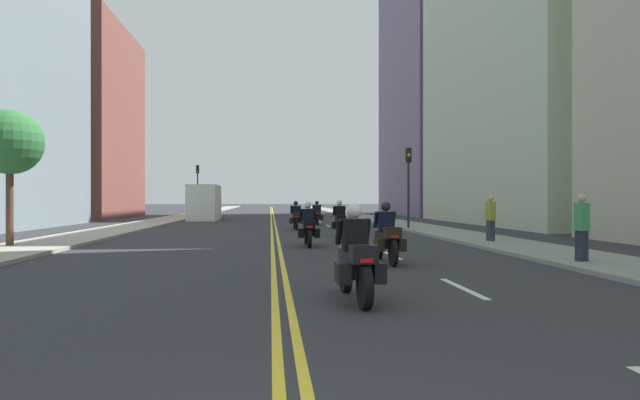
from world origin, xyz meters
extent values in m
plane|color=#2C2D32|center=(0.00, 48.00, 0.00)|extent=(264.00, 264.00, 0.00)
cube|color=#A19B8B|center=(-8.28, 48.00, 0.06)|extent=(2.86, 144.00, 0.12)
cube|color=gray|center=(8.28, 48.00, 0.06)|extent=(2.86, 144.00, 0.12)
cube|color=yellow|center=(-0.12, 48.00, 0.00)|extent=(0.12, 132.00, 0.01)
cube|color=yellow|center=(0.12, 48.00, 0.00)|extent=(0.12, 132.00, 0.01)
cube|color=silver|center=(3.43, 8.00, 0.00)|extent=(0.14, 2.40, 0.01)
cube|color=silver|center=(3.43, 14.00, 0.00)|extent=(0.14, 2.40, 0.01)
cube|color=silver|center=(3.43, 20.00, 0.00)|extent=(0.14, 2.40, 0.01)
cube|color=silver|center=(3.43, 26.00, 0.00)|extent=(0.14, 2.40, 0.01)
cube|color=silver|center=(3.43, 32.00, 0.00)|extent=(0.14, 2.40, 0.01)
cube|color=silver|center=(3.43, 38.00, 0.00)|extent=(0.14, 2.40, 0.01)
cube|color=silver|center=(3.43, 44.00, 0.00)|extent=(0.14, 2.40, 0.01)
cube|color=silver|center=(3.43, 50.00, 0.00)|extent=(0.14, 2.40, 0.01)
cube|color=silver|center=(3.43, 56.00, 0.00)|extent=(0.14, 2.40, 0.01)
cube|color=#AEC0A2|center=(18.07, 33.69, 12.75)|extent=(9.96, 21.33, 25.49)
cube|color=#2D3847|center=(23.07, 33.69, 6.37)|extent=(0.04, 17.92, 0.90)
cube|color=#2D3847|center=(23.07, 33.69, 13.38)|extent=(0.04, 17.92, 0.90)
cube|color=brown|center=(-16.70, 48.21, 8.51)|extent=(7.22, 14.46, 17.02)
cube|color=#2D3847|center=(-20.33, 48.21, 4.25)|extent=(0.04, 12.15, 0.90)
cube|color=#2D3847|center=(-20.33, 48.21, 13.61)|extent=(0.04, 12.15, 0.90)
cube|color=slate|center=(17.00, 54.63, 15.08)|extent=(7.82, 18.46, 30.16)
cube|color=#2D3847|center=(20.93, 54.63, 7.54)|extent=(0.04, 15.51, 0.90)
cube|color=#2D3847|center=(20.93, 54.63, 15.83)|extent=(0.04, 15.51, 0.90)
cylinder|color=black|center=(1.16, 7.79, 0.34)|extent=(0.17, 0.69, 0.68)
cylinder|color=black|center=(1.24, 6.23, 0.34)|extent=(0.17, 0.69, 0.68)
cube|color=silver|center=(1.16, 7.79, 0.70)|extent=(0.16, 0.33, 0.04)
cube|color=black|center=(1.20, 7.01, 0.62)|extent=(0.38, 1.20, 0.40)
cube|color=black|center=(1.23, 6.31, 0.84)|extent=(0.42, 0.38, 0.28)
cube|color=red|center=(1.24, 6.12, 0.76)|extent=(0.20, 0.04, 0.06)
cube|color=black|center=(0.94, 6.53, 0.52)|extent=(0.22, 0.45, 0.32)
cube|color=black|center=(1.50, 6.56, 0.52)|extent=(0.22, 0.45, 0.32)
cube|color=#B2C1CC|center=(1.17, 7.51, 1.00)|extent=(0.37, 0.14, 0.36)
cube|color=black|center=(1.20, 6.96, 1.09)|extent=(0.41, 0.28, 0.54)
cylinder|color=black|center=(0.95, 7.10, 1.14)|extent=(0.11, 0.29, 0.45)
cylinder|color=black|center=(1.43, 7.12, 1.14)|extent=(0.11, 0.29, 0.45)
sphere|color=white|center=(1.20, 6.99, 1.50)|extent=(0.26, 0.26, 0.26)
cylinder|color=black|center=(2.81, 12.93, 0.34)|extent=(0.12, 0.68, 0.68)
cylinder|color=black|center=(2.86, 11.34, 0.34)|extent=(0.12, 0.68, 0.68)
cube|color=silver|center=(2.81, 12.93, 0.70)|extent=(0.15, 0.32, 0.04)
cube|color=black|center=(2.83, 12.14, 0.62)|extent=(0.35, 1.22, 0.40)
cube|color=black|center=(2.85, 11.42, 0.84)|extent=(0.41, 0.37, 0.28)
cube|color=red|center=(2.86, 11.23, 0.76)|extent=(0.20, 0.04, 0.06)
cube|color=black|center=(2.57, 11.65, 0.52)|extent=(0.21, 0.45, 0.32)
cube|color=black|center=(3.13, 11.67, 0.52)|extent=(0.21, 0.45, 0.32)
cube|color=#B2C1CC|center=(2.82, 12.65, 1.00)|extent=(0.36, 0.13, 0.36)
cube|color=black|center=(2.83, 12.09, 1.09)|extent=(0.41, 0.27, 0.53)
cylinder|color=black|center=(2.59, 12.23, 1.14)|extent=(0.11, 0.28, 0.45)
cylinder|color=black|center=(3.07, 12.24, 1.14)|extent=(0.11, 0.28, 0.45)
sphere|color=black|center=(2.83, 12.12, 1.49)|extent=(0.26, 0.26, 0.26)
cylinder|color=black|center=(1.15, 18.31, 0.31)|extent=(0.12, 0.63, 0.63)
cylinder|color=black|center=(1.15, 16.68, 0.31)|extent=(0.12, 0.63, 0.63)
cube|color=silver|center=(1.15, 18.31, 0.65)|extent=(0.14, 0.32, 0.04)
cube|color=black|center=(1.15, 17.50, 0.59)|extent=(0.32, 1.23, 0.40)
cube|color=black|center=(1.15, 16.76, 0.81)|extent=(0.40, 0.36, 0.28)
cube|color=red|center=(1.15, 16.57, 0.73)|extent=(0.20, 0.03, 0.06)
cube|color=black|center=(0.87, 17.01, 0.49)|extent=(0.20, 0.44, 0.32)
cube|color=black|center=(1.43, 17.01, 0.49)|extent=(0.20, 0.44, 0.32)
cube|color=#B2C1CC|center=(1.15, 18.02, 0.97)|extent=(0.36, 0.12, 0.36)
cube|color=black|center=(1.15, 17.45, 1.06)|extent=(0.40, 0.26, 0.54)
cylinder|color=black|center=(0.91, 17.60, 1.11)|extent=(0.10, 0.28, 0.45)
cylinder|color=black|center=(1.39, 17.60, 1.11)|extent=(0.10, 0.28, 0.45)
sphere|color=white|center=(1.15, 17.48, 1.47)|extent=(0.26, 0.26, 0.26)
cylinder|color=black|center=(2.98, 23.46, 0.33)|extent=(0.15, 0.66, 0.65)
cylinder|color=black|center=(2.94, 21.98, 0.33)|extent=(0.15, 0.66, 0.65)
cube|color=silver|center=(2.98, 23.46, 0.67)|extent=(0.15, 0.32, 0.04)
cube|color=black|center=(2.96, 22.72, 0.61)|extent=(0.35, 1.13, 0.40)
cube|color=black|center=(2.94, 22.05, 0.83)|extent=(0.41, 0.37, 0.28)
cube|color=red|center=(2.93, 21.86, 0.75)|extent=(0.20, 0.04, 0.06)
cube|color=black|center=(2.66, 22.28, 0.51)|extent=(0.21, 0.45, 0.32)
cube|color=black|center=(3.22, 22.26, 0.51)|extent=(0.21, 0.45, 0.32)
cube|color=#B2C1CC|center=(2.97, 23.19, 0.99)|extent=(0.36, 0.13, 0.36)
cube|color=black|center=(2.96, 22.67, 1.09)|extent=(0.41, 0.27, 0.57)
cylinder|color=black|center=(2.72, 22.82, 1.14)|extent=(0.11, 0.28, 0.45)
cylinder|color=black|center=(3.20, 22.81, 1.14)|extent=(0.11, 0.28, 0.45)
sphere|color=white|center=(2.96, 22.70, 1.52)|extent=(0.26, 0.26, 0.26)
cylinder|color=black|center=(1.18, 28.79, 0.33)|extent=(0.13, 0.66, 0.66)
cylinder|color=black|center=(1.22, 27.20, 0.33)|extent=(0.13, 0.66, 0.66)
cube|color=silver|center=(1.18, 28.79, 0.68)|extent=(0.15, 0.32, 0.04)
cube|color=black|center=(1.20, 28.00, 0.61)|extent=(0.35, 1.22, 0.40)
cube|color=black|center=(1.21, 27.28, 0.83)|extent=(0.41, 0.37, 0.28)
cube|color=red|center=(1.22, 27.09, 0.75)|extent=(0.20, 0.03, 0.06)
cube|color=black|center=(0.93, 27.51, 0.51)|extent=(0.21, 0.44, 0.32)
cube|color=black|center=(1.49, 27.52, 0.51)|extent=(0.21, 0.44, 0.32)
cube|color=#B2C1CC|center=(1.19, 28.51, 0.99)|extent=(0.36, 0.13, 0.36)
cube|color=black|center=(1.20, 27.95, 1.06)|extent=(0.41, 0.27, 0.50)
cylinder|color=black|center=(0.96, 28.09, 1.11)|extent=(0.11, 0.28, 0.45)
cylinder|color=black|center=(1.44, 28.10, 1.11)|extent=(0.11, 0.28, 0.45)
sphere|color=black|center=(1.20, 27.98, 1.45)|extent=(0.26, 0.26, 0.26)
cylinder|color=black|center=(2.85, 34.23, 0.31)|extent=(0.12, 0.63, 0.63)
cylinder|color=black|center=(2.83, 32.65, 0.31)|extent=(0.12, 0.63, 0.63)
cube|color=silver|center=(2.85, 34.23, 0.65)|extent=(0.14, 0.32, 0.04)
cube|color=black|center=(2.84, 33.44, 0.59)|extent=(0.34, 1.20, 0.40)
cube|color=black|center=(2.83, 32.73, 0.81)|extent=(0.40, 0.37, 0.28)
cube|color=red|center=(2.83, 32.54, 0.73)|extent=(0.20, 0.03, 0.06)
cube|color=black|center=(2.55, 32.97, 0.49)|extent=(0.21, 0.44, 0.32)
cube|color=black|center=(3.11, 32.97, 0.49)|extent=(0.21, 0.44, 0.32)
cube|color=#B2C1CC|center=(2.85, 33.95, 0.97)|extent=(0.36, 0.13, 0.36)
cube|color=black|center=(2.84, 33.39, 1.04)|extent=(0.40, 0.27, 0.50)
cylinder|color=black|center=(2.60, 33.55, 1.09)|extent=(0.10, 0.28, 0.45)
cylinder|color=black|center=(3.08, 33.54, 1.09)|extent=(0.10, 0.28, 0.45)
sphere|color=black|center=(2.84, 33.42, 1.44)|extent=(0.26, 0.26, 0.26)
cylinder|color=black|center=(7.25, 26.84, 1.85)|extent=(0.12, 0.12, 3.71)
cube|color=black|center=(7.25, 26.84, 4.06)|extent=(0.28, 0.28, 0.80)
sphere|color=yellow|center=(7.25, 26.69, 4.06)|extent=(0.18, 0.18, 0.18)
cylinder|color=black|center=(-7.25, 51.62, 2.12)|extent=(0.12, 0.12, 4.23)
cube|color=black|center=(-7.25, 51.62, 4.58)|extent=(0.28, 0.28, 0.80)
sphere|color=green|center=(-7.25, 51.47, 4.30)|extent=(0.18, 0.18, 0.18)
cube|color=#202634|center=(7.64, 11.08, 0.44)|extent=(0.34, 0.31, 0.89)
cube|color=#3C9550|center=(7.64, 11.08, 1.24)|extent=(0.42, 0.36, 0.70)
sphere|color=tan|center=(7.64, 11.08, 1.71)|extent=(0.22, 0.22, 0.22)
cube|color=#3B9852|center=(7.83, 11.18, 0.99)|extent=(0.19, 0.16, 0.24)
cube|color=#272E36|center=(8.03, 17.69, 0.44)|extent=(0.25, 0.32, 0.89)
cube|color=olive|center=(8.03, 17.69, 1.24)|extent=(0.29, 0.40, 0.70)
sphere|color=tan|center=(8.03, 17.69, 1.71)|extent=(0.22, 0.22, 0.22)
cube|color=#399049|center=(7.98, 17.91, 0.99)|extent=(0.13, 0.18, 0.24)
cylinder|color=#4E3625|center=(-8.99, 17.28, 1.43)|extent=(0.24, 0.24, 2.85)
sphere|color=#307138|center=(-8.99, 17.28, 3.62)|extent=(2.19, 2.19, 2.19)
cube|color=silver|center=(-5.45, 44.95, 1.10)|extent=(2.00, 1.80, 2.20)
cube|color=silver|center=(-5.45, 41.95, 1.40)|extent=(2.20, 5.20, 2.80)
cylinder|color=black|center=(-5.45, 44.55, 0.45)|extent=(2.00, 0.90, 0.90)
cylinder|color=black|center=(-5.45, 40.35, 0.45)|extent=(2.00, 0.90, 0.90)
camera|label=1|loc=(-0.19, -1.93, 1.69)|focal=30.44mm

